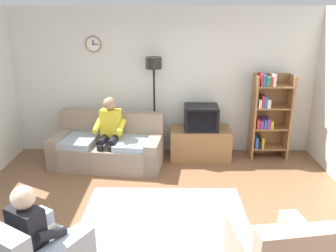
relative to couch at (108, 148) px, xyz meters
name	(u,v)px	position (x,y,z in m)	size (l,w,h in m)	color
ground_plane	(160,230)	(0.98, -1.92, -0.31)	(12.00, 12.00, 0.00)	brown
back_wall_assembly	(164,82)	(0.98, 0.74, 1.04)	(6.20, 0.17, 2.70)	silver
couch	(108,148)	(0.00, 0.00, 0.00)	(1.99, 1.11, 0.90)	gray
tv_stand	(200,143)	(1.66, 0.33, -0.03)	(1.10, 0.56, 0.57)	olive
tv	(201,117)	(1.66, 0.31, 0.48)	(0.60, 0.49, 0.44)	black
bookshelf	(268,114)	(2.88, 0.40, 0.52)	(0.68, 0.36, 1.59)	olive
floor_lamp	(154,80)	(0.81, 0.43, 1.14)	(0.28, 0.28, 1.85)	black
area_rug	(165,220)	(1.03, -1.72, -0.31)	(2.20, 1.70, 0.01)	slate
person_on_couch	(109,130)	(0.07, -0.11, 0.39)	(0.55, 0.57, 1.24)	yellow
person_in_left_armchair	(36,231)	(-0.18, -2.78, 0.29)	(0.61, 0.63, 1.12)	black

